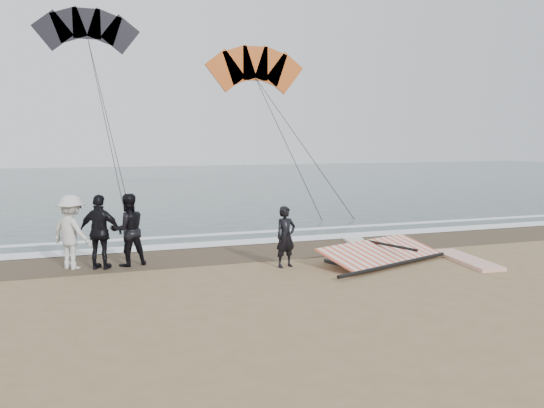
% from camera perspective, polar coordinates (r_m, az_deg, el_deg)
% --- Properties ---
extents(ground, '(120.00, 120.00, 0.00)m').
position_cam_1_polar(ground, '(12.53, 11.03, -8.58)').
color(ground, '#8C704C').
rests_on(ground, ground).
extents(sea, '(120.00, 54.00, 0.02)m').
position_cam_1_polar(sea, '(44.01, -10.69, 2.40)').
color(sea, '#233838').
rests_on(sea, ground).
extents(wet_sand, '(120.00, 2.80, 0.01)m').
position_cam_1_polar(wet_sand, '(16.47, 3.26, -4.73)').
color(wet_sand, '#4C3D2B').
rests_on(wet_sand, ground).
extents(foam_near, '(120.00, 0.90, 0.01)m').
position_cam_1_polar(foam_near, '(17.75, 1.58, -3.81)').
color(foam_near, white).
rests_on(foam_near, sea).
extents(foam_far, '(120.00, 0.45, 0.01)m').
position_cam_1_polar(foam_far, '(19.33, -0.16, -2.94)').
color(foam_far, white).
rests_on(foam_far, sea).
extents(man_main, '(0.67, 0.52, 1.61)m').
position_cam_1_polar(man_main, '(13.87, 1.48, -3.54)').
color(man_main, black).
rests_on(man_main, ground).
extents(board_white, '(0.96, 2.57, 0.10)m').
position_cam_1_polar(board_white, '(15.59, 20.17, -5.64)').
color(board_white, silver).
rests_on(board_white, ground).
extents(board_cream, '(1.05, 2.42, 0.10)m').
position_cam_1_polar(board_cream, '(16.80, 9.75, -4.45)').
color(board_cream, silver).
rests_on(board_cream, ground).
extents(trio_cluster, '(2.63, 1.46, 1.94)m').
position_cam_1_polar(trio_cluster, '(14.47, -18.26, -2.81)').
color(trio_cluster, black).
rests_on(trio_cluster, ground).
extents(sail_rig, '(3.98, 2.83, 0.49)m').
position_cam_1_polar(sail_rig, '(14.92, 11.05, -5.33)').
color(sail_rig, black).
rests_on(sail_rig, ground).
extents(kite_red, '(6.64, 5.76, 13.33)m').
position_cam_1_polar(kite_red, '(32.60, -1.78, 13.99)').
color(kite_red, '#CA5117').
rests_on(kite_red, ground).
extents(kite_dark, '(7.78, 8.76, 20.15)m').
position_cam_1_polar(kite_dark, '(39.32, -19.26, 16.98)').
color(kite_dark, black).
rests_on(kite_dark, ground).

